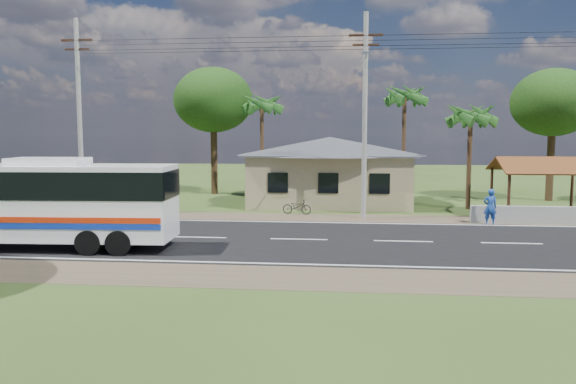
% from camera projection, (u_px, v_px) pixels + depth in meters
% --- Properties ---
extents(ground, '(120.00, 120.00, 0.00)m').
position_uv_depth(ground, '(299.00, 240.00, 24.52)').
color(ground, '#2E4017').
rests_on(ground, ground).
extents(road, '(120.00, 16.00, 0.03)m').
position_uv_depth(road, '(299.00, 239.00, 24.52)').
color(road, black).
rests_on(road, ground).
extents(house, '(12.40, 10.00, 5.00)m').
position_uv_depth(house, '(330.00, 164.00, 37.01)').
color(house, tan).
rests_on(house, ground).
extents(waiting_shed, '(5.20, 4.48, 3.35)m').
position_uv_depth(waiting_shed, '(543.00, 168.00, 31.33)').
color(waiting_shed, '#392015').
rests_on(waiting_shed, ground).
extents(concrete_barrier, '(7.00, 0.30, 0.90)m').
position_uv_depth(concrete_barrier, '(540.00, 215.00, 28.80)').
color(concrete_barrier, '#9E9E99').
rests_on(concrete_barrier, ground).
extents(utility_poles, '(32.80, 2.22, 11.00)m').
position_uv_depth(utility_poles, '(359.00, 112.00, 30.07)').
color(utility_poles, '#9E9E99').
rests_on(utility_poles, ground).
extents(palm_near, '(2.80, 2.80, 6.70)m').
position_uv_depth(palm_near, '(471.00, 115.00, 33.85)').
color(palm_near, '#47301E').
rests_on(palm_near, ground).
extents(palm_mid, '(2.80, 2.80, 8.20)m').
position_uv_depth(palm_mid, '(405.00, 96.00, 38.51)').
color(palm_mid, '#47301E').
rests_on(palm_mid, ground).
extents(palm_far, '(2.80, 2.80, 7.70)m').
position_uv_depth(palm_far, '(262.00, 105.00, 40.06)').
color(palm_far, '#47301E').
rests_on(palm_far, ground).
extents(tree_behind_house, '(6.00, 6.00, 9.61)m').
position_uv_depth(tree_behind_house, '(213.00, 100.00, 42.40)').
color(tree_behind_house, '#47301E').
rests_on(tree_behind_house, ground).
extents(tree_behind_shed, '(5.60, 5.60, 9.02)m').
position_uv_depth(tree_behind_shed, '(553.00, 103.00, 38.04)').
color(tree_behind_shed, '#47301E').
rests_on(tree_behind_shed, ground).
extents(coach_bus, '(11.93, 3.09, 3.67)m').
position_uv_depth(coach_bus, '(27.00, 197.00, 22.41)').
color(coach_bus, white).
rests_on(coach_bus, ground).
extents(motorcycle, '(1.74, 0.85, 0.88)m').
position_uv_depth(motorcycle, '(297.00, 207.00, 32.19)').
color(motorcycle, black).
rests_on(motorcycle, ground).
extents(person, '(0.68, 0.46, 1.85)m').
position_uv_depth(person, '(490.00, 207.00, 28.34)').
color(person, '#1B4196').
rests_on(person, ground).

